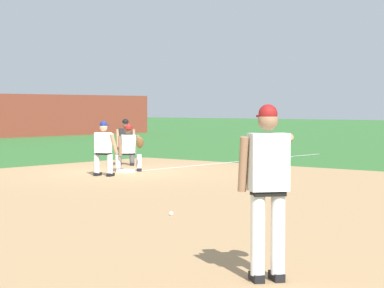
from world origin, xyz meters
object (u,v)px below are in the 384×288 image
(first_baseman, at_px, (129,146))
(baserunner, at_px, (103,146))
(first_base_bag, at_px, (126,171))
(baseball, at_px, (171,213))
(umpire, at_px, (126,140))
(pitcher, at_px, (268,181))

(first_baseman, relative_size, baserunner, 0.92)
(first_base_bag, height_order, baseball, first_base_bag)
(first_base_bag, xyz_separation_m, umpire, (1.72, 1.72, 0.75))
(baserunner, bearing_deg, first_baseman, 17.32)
(first_base_bag, distance_m, baseball, 8.38)
(pitcher, height_order, first_baseman, pitcher)
(first_base_bag, height_order, baserunner, baserunner)
(baseball, height_order, first_baseman, first_baseman)
(baserunner, xyz_separation_m, umpire, (2.87, 2.04, 0.00))
(first_base_bag, bearing_deg, umpire, 44.92)
(baseball, distance_m, first_baseman, 8.67)
(baseball, xyz_separation_m, umpire, (7.09, 8.15, 0.76))
(baseball, relative_size, pitcher, 0.04)
(baseball, bearing_deg, first_base_bag, 50.14)
(pitcher, relative_size, first_baseman, 1.39)
(baserunner, bearing_deg, umpire, 35.45)
(pitcher, distance_m, first_baseman, 13.51)
(umpire, bearing_deg, first_baseman, -132.16)
(first_baseman, bearing_deg, baseball, -130.75)
(umpire, bearing_deg, baserunner, -144.55)
(baserunner, relative_size, umpire, 1.00)
(pitcher, height_order, umpire, pitcher)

